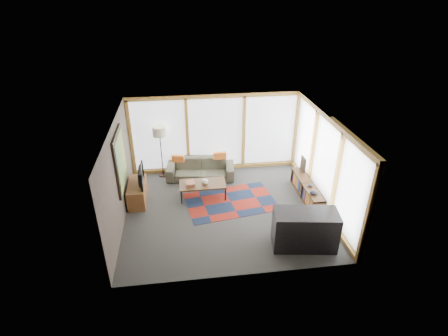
{
  "coord_description": "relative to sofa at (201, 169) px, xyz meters",
  "views": [
    {
      "loc": [
        -1.11,
        -7.99,
        5.62
      ],
      "look_at": [
        0.0,
        0.4,
        1.1
      ],
      "focal_mm": 28.0,
      "sensor_mm": 36.0,
      "label": 1
    }
  ],
  "objects": [
    {
      "name": "tv_console",
      "position": [
        -1.9,
        -1.15,
        -0.03
      ],
      "size": [
        0.48,
        1.15,
        0.58
      ],
      "primitive_type": "cube",
      "color": "brown",
      "rests_on": "ground"
    },
    {
      "name": "television",
      "position": [
        -1.8,
        -1.18,
        0.53
      ],
      "size": [
        0.16,
        0.92,
        0.53
      ],
      "primitive_type": "imported",
      "rotation": [
        0.0,
        0.0,
        1.61
      ],
      "color": "black",
      "rests_on": "tv_console"
    },
    {
      "name": "bar_counter",
      "position": [
        2.2,
        -3.64,
        0.16
      ],
      "size": [
        1.57,
        0.9,
        0.94
      ],
      "primitive_type": "cube",
      "rotation": [
        0.0,
        0.0,
        -0.14
      ],
      "color": "black",
      "rests_on": "ground"
    },
    {
      "name": "bowl_a",
      "position": [
        2.95,
        -2.22,
        0.23
      ],
      "size": [
        0.22,
        0.22,
        0.11
      ],
      "primitive_type": "ellipsoid",
      "rotation": [
        0.0,
        0.0,
        -0.02
      ],
      "color": "black",
      "rests_on": "bookshelf"
    },
    {
      "name": "ground",
      "position": [
        0.56,
        -1.91,
        -0.31
      ],
      "size": [
        5.5,
        5.5,
        0.0
      ],
      "primitive_type": "plane",
      "color": "#32312F",
      "rests_on": "ground"
    },
    {
      "name": "book_stack",
      "position": [
        -0.38,
        -1.2,
        0.18
      ],
      "size": [
        0.26,
        0.32,
        0.1
      ],
      "primitive_type": "cube",
      "rotation": [
        0.0,
        0.0,
        0.07
      ],
      "color": "brown",
      "rests_on": "coffee_table"
    },
    {
      "name": "coffee_table",
      "position": [
        -0.02,
        -1.16,
        -0.09
      ],
      "size": [
        1.34,
        0.67,
        0.45
      ],
      "primitive_type": null,
      "rotation": [
        0.0,
        0.0,
        -0.0
      ],
      "color": "#352011",
      "rests_on": "ground"
    },
    {
      "name": "bowl_b",
      "position": [
        2.99,
        -1.81,
        0.22
      ],
      "size": [
        0.17,
        0.17,
        0.07
      ],
      "primitive_type": "ellipsoid",
      "rotation": [
        0.0,
        0.0,
        -0.2
      ],
      "color": "black",
      "rests_on": "bookshelf"
    },
    {
      "name": "shelf_picture",
      "position": [
        3.09,
        -0.86,
        0.4
      ],
      "size": [
        0.05,
        0.34,
        0.45
      ],
      "primitive_type": "cube",
      "rotation": [
        0.0,
        0.0,
        0.03
      ],
      "color": "black",
      "rests_on": "bookshelf"
    },
    {
      "name": "rug",
      "position": [
        0.75,
        -1.55,
        -0.31
      ],
      "size": [
        2.73,
        1.99,
        0.01
      ],
      "primitive_type": "cube",
      "rotation": [
        0.0,
        0.0,
        0.16
      ],
      "color": "maroon",
      "rests_on": "ground"
    },
    {
      "name": "pillow_right",
      "position": [
        0.63,
        0.01,
        0.43
      ],
      "size": [
        0.42,
        0.16,
        0.23
      ],
      "primitive_type": "cube",
      "rotation": [
        0.0,
        0.0,
        0.09
      ],
      "color": "orange",
      "rests_on": "sofa"
    },
    {
      "name": "vase",
      "position": [
        0.04,
        -1.21,
        0.22
      ],
      "size": [
        0.24,
        0.24,
        0.17
      ],
      "primitive_type": "ellipsoid",
      "rotation": [
        0.0,
        0.0,
        -0.23
      ],
      "color": "beige",
      "rests_on": "coffee_table"
    },
    {
      "name": "room_envelope",
      "position": [
        1.06,
        -1.35,
        1.23
      ],
      "size": [
        5.52,
        5.02,
        2.62
      ],
      "color": "#3E342E",
      "rests_on": "ground"
    },
    {
      "name": "pillow_left",
      "position": [
        -0.7,
        -0.01,
        0.42
      ],
      "size": [
        0.4,
        0.19,
        0.21
      ],
      "primitive_type": "cube",
      "rotation": [
        0.0,
        0.0,
        -0.19
      ],
      "color": "orange",
      "rests_on": "sofa"
    },
    {
      "name": "sofa",
      "position": [
        0.0,
        0.0,
        0.0
      ],
      "size": [
        2.23,
        1.08,
        0.63
      ],
      "primitive_type": "imported",
      "rotation": [
        0.0,
        0.0,
        -0.12
      ],
      "color": "#3D3D2F",
      "rests_on": "ground"
    },
    {
      "name": "bookshelf",
      "position": [
        2.99,
        -1.62,
        -0.07
      ],
      "size": [
        0.36,
        1.97,
        0.49
      ],
      "primitive_type": null,
      "color": "#352011",
      "rests_on": "ground"
    },
    {
      "name": "floor_lamp",
      "position": [
        -1.21,
        0.3,
        0.54
      ],
      "size": [
        0.43,
        0.43,
        1.7
      ],
      "primitive_type": null,
      "color": "black",
      "rests_on": "ground"
    }
  ]
}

